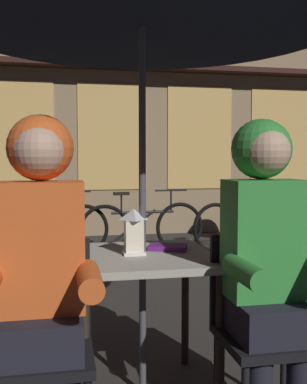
% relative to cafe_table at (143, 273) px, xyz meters
% --- Properties ---
extents(cafe_table, '(0.72, 0.72, 0.74)m').
position_rel_cafe_table_xyz_m(cafe_table, '(0.00, 0.00, 0.00)').
color(cafe_table, '#B2AD9E').
rests_on(cafe_table, ground_plane).
extents(lantern, '(0.11, 0.11, 0.23)m').
position_rel_cafe_table_xyz_m(lantern, '(-0.04, -0.00, 0.22)').
color(lantern, white).
rests_on(lantern, cafe_table).
extents(chair_left, '(0.40, 0.40, 0.87)m').
position_rel_cafe_table_xyz_m(chair_left, '(-0.48, -0.37, -0.15)').
color(chair_left, black).
rests_on(chair_left, ground_plane).
extents(chair_right, '(0.40, 0.40, 0.87)m').
position_rel_cafe_table_xyz_m(chair_right, '(0.48, -0.37, -0.15)').
color(chair_right, black).
rests_on(chair_right, ground_plane).
extents(person_left_hooded, '(0.45, 0.56, 1.40)m').
position_rel_cafe_table_xyz_m(person_left_hooded, '(-0.48, -0.43, 0.21)').
color(person_left_hooded, black).
rests_on(person_left_hooded, ground_plane).
extents(person_right_hooded, '(0.45, 0.56, 1.40)m').
position_rel_cafe_table_xyz_m(person_right_hooded, '(0.48, -0.43, 0.21)').
color(person_right_hooded, black).
rests_on(person_right_hooded, ground_plane).
extents(shopfront_building, '(10.00, 0.93, 6.20)m').
position_rel_cafe_table_xyz_m(shopfront_building, '(-0.36, 5.40, 2.45)').
color(shopfront_building, '#937A56').
rests_on(shopfront_building, ground_plane).
extents(bicycle_third, '(1.67, 0.29, 0.84)m').
position_rel_cafe_table_xyz_m(bicycle_third, '(-0.67, 3.53, -0.29)').
color(bicycle_third, black).
rests_on(bicycle_third, ground_plane).
extents(bicycle_fourth, '(1.68, 0.20, 0.84)m').
position_rel_cafe_table_xyz_m(bicycle_fourth, '(0.61, 3.56, -0.29)').
color(bicycle_fourth, black).
rests_on(bicycle_fourth, ground_plane).
extents(bicycle_fifth, '(1.65, 0.44, 0.84)m').
position_rel_cafe_table_xyz_m(bicycle_fifth, '(2.05, 3.58, -0.29)').
color(bicycle_fifth, black).
rests_on(bicycle_fifth, ground_plane).
extents(book, '(0.23, 0.20, 0.02)m').
position_rel_cafe_table_xyz_m(book, '(0.15, 0.09, 0.11)').
color(book, '#661E7A').
rests_on(book, cafe_table).
extents(potted_plant, '(0.60, 0.60, 0.92)m').
position_rel_cafe_table_xyz_m(potted_plant, '(2.28, 4.08, -0.09)').
color(potted_plant, brown).
rests_on(potted_plant, ground_plane).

